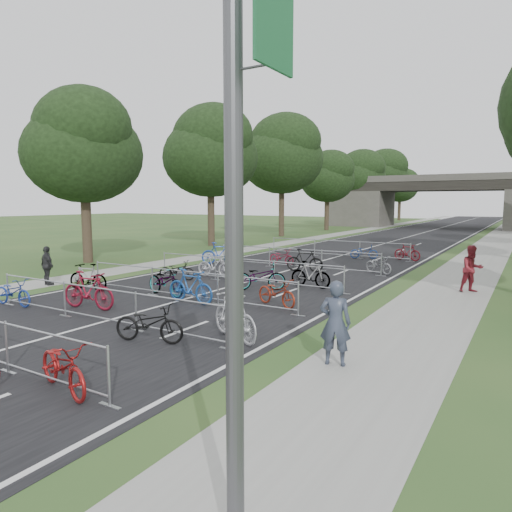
{
  "coord_description": "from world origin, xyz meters",
  "views": [
    {
      "loc": [
        10.68,
        -1.52,
        3.53
      ],
      "look_at": [
        0.07,
        15.92,
        1.1
      ],
      "focal_mm": 32.0,
      "sensor_mm": 36.0,
      "label": 1
    }
  ],
  "objects": [
    {
      "name": "road",
      "position": [
        0.0,
        50.0,
        0.01
      ],
      "size": [
        11.0,
        140.0,
        0.01
      ],
      "primitive_type": "cube",
      "color": "black",
      "rests_on": "ground"
    },
    {
      "name": "sidewalk_right",
      "position": [
        8.0,
        50.0,
        0.01
      ],
      "size": [
        3.0,
        140.0,
        0.01
      ],
      "primitive_type": "cube",
      "color": "gray",
      "rests_on": "ground"
    },
    {
      "name": "bike_11",
      "position": [
        4.3,
        7.92,
        0.62
      ],
      "size": [
        2.1,
        1.41,
        1.23
      ],
      "primitive_type": "imported",
      "rotation": [
        0.0,
        0.0,
        4.26
      ],
      "color": "#A6A8AE",
      "rests_on": "ground"
    },
    {
      "name": "bike_18",
      "position": [
        1.44,
        13.95,
        0.55
      ],
      "size": [
        2.15,
        1.7,
        1.09
      ],
      "primitive_type": "imported",
      "rotation": [
        0.0,
        0.0,
        2.12
      ],
      "color": "#A3A6AB",
      "rests_on": "ground"
    },
    {
      "name": "bike_22",
      "position": [
        0.93,
        19.25,
        0.58
      ],
      "size": [
        1.98,
        0.78,
        1.16
      ],
      "primitive_type": "imported",
      "rotation": [
        0.0,
        0.0,
        1.7
      ],
      "color": "black",
      "rests_on": "ground"
    },
    {
      "name": "lamppost",
      "position": [
        8.33,
        2.0,
        4.28
      ],
      "size": [
        0.61,
        0.65,
        8.21
      ],
      "color": "#4C4C51",
      "rests_on": "ground"
    },
    {
      "name": "barrier_row_6",
      "position": [
        0.0,
        26.0,
        0.55
      ],
      "size": [
        9.7,
        0.08,
        1.1
      ],
      "color": "#A3A6AB",
      "rests_on": "ground"
    },
    {
      "name": "tree_left_4",
      "position": [
        -11.39,
        63.93,
        7.3
      ],
      "size": [
        7.56,
        7.56,
        11.53
      ],
      "color": "#33261C",
      "rests_on": "ground"
    },
    {
      "name": "pedestrian_b",
      "position": [
        8.75,
        17.9,
        0.92
      ],
      "size": [
        1.14,
        1.1,
        1.84
      ],
      "primitive_type": "imported",
      "rotation": [
        0.0,
        0.0,
        0.67
      ],
      "color": "maroon",
      "rests_on": "ground"
    },
    {
      "name": "bike_21",
      "position": [
        -1.28,
        20.91,
        0.44
      ],
      "size": [
        1.77,
        0.89,
        0.89
      ],
      "primitive_type": "imported",
      "rotation": [
        0.0,
        0.0,
        1.39
      ],
      "color": "maroon",
      "rests_on": "ground"
    },
    {
      "name": "tree_left_6",
      "position": [
        -11.39,
        87.93,
        6.49
      ],
      "size": [
        6.72,
        6.72,
        10.25
      ],
      "color": "#33261C",
      "rests_on": "ground"
    },
    {
      "name": "barrier_row_3",
      "position": [
        0.0,
        11.0,
        0.55
      ],
      "size": [
        9.7,
        0.08,
        1.1
      ],
      "color": "#A3A6AB",
      "rests_on": "ground"
    },
    {
      "name": "bike_15",
      "position": [
        3.4,
        11.8,
        0.48
      ],
      "size": [
        1.92,
        1.21,
        0.95
      ],
      "primitive_type": "imported",
      "rotation": [
        0.0,
        0.0,
        1.23
      ],
      "color": "maroon",
      "rests_on": "ground"
    },
    {
      "name": "tree_left_0",
      "position": [
        -11.39,
        15.93,
        6.49
      ],
      "size": [
        6.72,
        6.72,
        10.25
      ],
      "color": "#33261C",
      "rests_on": "ground"
    },
    {
      "name": "bike_23",
      "position": [
        4.29,
        20.65,
        0.45
      ],
      "size": [
        1.77,
        1.36,
        0.89
      ],
      "primitive_type": "imported",
      "rotation": [
        0.0,
        0.0,
        1.05
      ],
      "color": "#9D9EA4",
      "rests_on": "ground"
    },
    {
      "name": "tree_left_1",
      "position": [
        -11.39,
        27.93,
        7.3
      ],
      "size": [
        7.56,
        7.56,
        11.53
      ],
      "color": "#33261C",
      "rests_on": "ground"
    },
    {
      "name": "tree_left_2",
      "position": [
        -11.39,
        39.93,
        8.12
      ],
      "size": [
        8.4,
        8.4,
        12.81
      ],
      "color": "#33261C",
      "rests_on": "ground"
    },
    {
      "name": "bike_7",
      "position": [
        3.41,
        3.57,
        0.5
      ],
      "size": [
        2.03,
        1.13,
        1.01
      ],
      "primitive_type": "imported",
      "rotation": [
        0.0,
        0.0,
        1.32
      ],
      "color": "maroon",
      "rests_on": "ground"
    },
    {
      "name": "sidewalk_left",
      "position": [
        -7.5,
        50.0,
        0.01
      ],
      "size": [
        2.0,
        140.0,
        0.01
      ],
      "primitive_type": "cube",
      "color": "gray",
      "rests_on": "ground"
    },
    {
      "name": "bike_26",
      "position": [
        1.79,
        26.03,
        0.44
      ],
      "size": [
        1.78,
        1.13,
        0.88
      ],
      "primitive_type": "imported",
      "rotation": [
        0.0,
        0.0,
        1.92
      ],
      "color": "#1B3D96",
      "rests_on": "ground"
    },
    {
      "name": "barrier_row_5",
      "position": [
        0.0,
        20.0,
        0.55
      ],
      "size": [
        9.7,
        0.08,
        1.1
      ],
      "color": "#A3A6AB",
      "rests_on": "ground"
    },
    {
      "name": "bike_13",
      "position": [
        -1.02,
        11.18,
        0.54
      ],
      "size": [
        2.18,
        1.13,
        1.09
      ],
      "primitive_type": "imported",
      "rotation": [
        0.0,
        0.0,
        1.37
      ],
      "color": "#A3A6AB",
      "rests_on": "ground"
    },
    {
      "name": "bike_8",
      "position": [
        -4.3,
        7.2,
        0.47
      ],
      "size": [
        1.84,
        0.73,
        0.95
      ],
      "primitive_type": "imported",
      "rotation": [
        0.0,
        0.0,
        1.63
      ],
      "color": "navy",
      "rests_on": "ground"
    },
    {
      "name": "bike_17",
      "position": [
        -1.95,
        15.51,
        0.56
      ],
      "size": [
        1.89,
        0.61,
        1.12
      ],
      "primitive_type": "imported",
      "rotation": [
        0.0,
        0.0,
        1.62
      ],
      "color": "#B4B6BD",
      "rests_on": "ground"
    },
    {
      "name": "bike_19",
      "position": [
        2.95,
        15.52,
        0.54
      ],
      "size": [
        1.84,
        0.62,
        1.09
      ],
      "primitive_type": "imported",
      "rotation": [
        0.0,
        0.0,
        1.51
      ],
      "color": "#A3A6AB",
      "rests_on": "ground"
    },
    {
      "name": "bike_14",
      "position": [
        0.61,
        10.64,
        0.59
      ],
      "size": [
        1.99,
        0.62,
        1.19
      ],
      "primitive_type": "imported",
      "rotation": [
        0.0,
        0.0,
        1.54
      ],
      "color": "#1C4D9B",
      "rests_on": "ground"
    },
    {
      "name": "bike_10",
      "position": [
        2.58,
        6.63,
        0.49
      ],
      "size": [
        1.98,
        1.13,
        0.98
      ],
      "primitive_type": "imported",
      "rotation": [
        0.0,
        0.0,
        1.85
      ],
      "color": "black",
      "rests_on": "ground"
    },
    {
      "name": "bike_16",
      "position": [
        -2.98,
        14.04,
        0.44
      ],
      "size": [
        1.79,
        1.12,
        0.89
      ],
      "primitive_type": "imported",
      "rotation": [
        0.0,
        0.0,
        1.91
      ],
      "color": "black",
      "rests_on": "ground"
    },
    {
      "name": "bike_27",
      "position": [
        4.3,
        26.52,
        0.51
      ],
      "size": [
        1.76,
        0.92,
        1.02
      ],
      "primitive_type": "imported",
      "rotation": [
        0.0,
        0.0,
        1.3
      ],
      "color": "maroon",
      "rests_on": "ground"
    },
    {
      "name": "bike_12",
      "position": [
        -4.3,
        10.27,
        0.55
      ],
      "size": [
        1.89,
        0.82,
        1.1
      ],
      "primitive_type": "imported",
      "rotation": [
        0.0,
        0.0,
        4.88
      ],
      "color": "#A3A6AB",
      "rests_on": "ground"
    },
    {
      "name": "bike_20",
      "position": [
        -4.3,
        19.19,
        0.63
      ],
      "size": [
        2.16,
        1.39,
        1.26
      ],
      "primitive_type": "imported",
      "rotation": [
        0.0,
        0.0,
        1.99
      ],
      "color": "#1C3C9A",
      "rests_on": "ground"
    },
    {
      "name": "barrier_row_4",
      "position": [
        0.0,
        15.0,
        0.55
      ],
      "size": [
        9.7,
        0.08,
        1.1
      ],
      "color": "#A3A6AB",
      "rests_on": "ground"
    },
    {
      "name": "pedestrian_c",
      "position": [
        -6.8,
        10.21,
        0.83
      ],
      "size": [
        1.03,
        0.58,
        1.66
      ],
      "primitive_type": "imported",
      "rotation": [
        0.0,
        0.0,
        2.96
      ],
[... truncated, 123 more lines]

